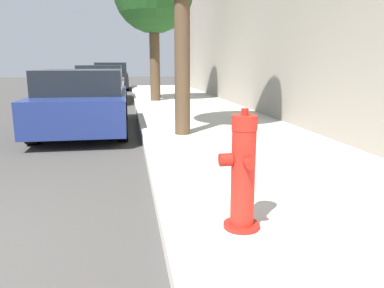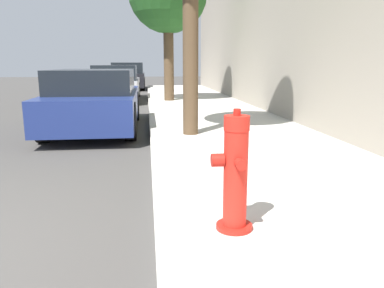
{
  "view_description": "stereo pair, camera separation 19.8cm",
  "coord_description": "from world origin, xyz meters",
  "px_view_note": "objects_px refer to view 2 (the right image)",
  "views": [
    {
      "loc": [
        1.89,
        -2.38,
        1.4
      ],
      "look_at": [
        2.55,
        1.44,
        0.57
      ],
      "focal_mm": 35.0,
      "sensor_mm": 36.0,
      "label": 1
    },
    {
      "loc": [
        2.09,
        -2.41,
        1.4
      ],
      "look_at": [
        2.55,
        1.44,
        0.57
      ],
      "focal_mm": 35.0,
      "sensor_mm": 36.0,
      "label": 2
    }
  ],
  "objects_px": {
    "fire_hydrant": "(235,175)",
    "parked_car_near": "(96,100)",
    "parked_car_mid": "(117,84)",
    "parked_car_far": "(128,77)"
  },
  "relations": [
    {
      "from": "fire_hydrant",
      "to": "parked_car_far",
      "type": "relative_size",
      "value": 0.24
    },
    {
      "from": "parked_car_near",
      "to": "parked_car_far",
      "type": "relative_size",
      "value": 1.08
    },
    {
      "from": "parked_car_mid",
      "to": "parked_car_far",
      "type": "distance_m",
      "value": 6.5
    },
    {
      "from": "fire_hydrant",
      "to": "parked_car_mid",
      "type": "bearing_deg",
      "value": 98.47
    },
    {
      "from": "parked_car_far",
      "to": "parked_car_near",
      "type": "bearing_deg",
      "value": -90.32
    },
    {
      "from": "parked_car_near",
      "to": "parked_car_mid",
      "type": "bearing_deg",
      "value": 90.6
    },
    {
      "from": "fire_hydrant",
      "to": "parked_car_far",
      "type": "height_order",
      "value": "parked_car_far"
    },
    {
      "from": "fire_hydrant",
      "to": "parked_car_near",
      "type": "height_order",
      "value": "parked_car_near"
    },
    {
      "from": "fire_hydrant",
      "to": "parked_car_far",
      "type": "distance_m",
      "value": 18.73
    },
    {
      "from": "fire_hydrant",
      "to": "parked_car_near",
      "type": "xyz_separation_m",
      "value": [
        -1.74,
        5.51,
        0.06
      ]
    }
  ]
}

